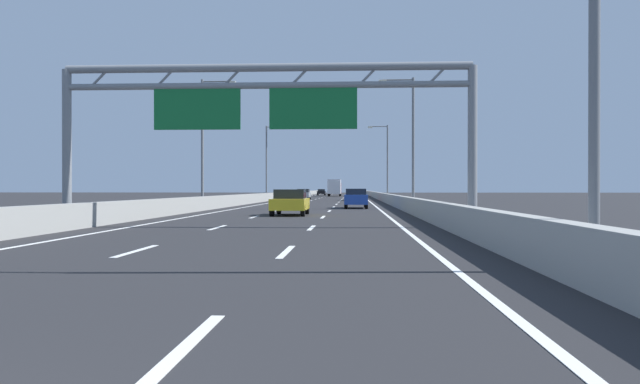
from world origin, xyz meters
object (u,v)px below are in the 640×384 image
Objects in this scene: streetlamp_right_mid at (410,134)px; silver_car at (303,194)px; black_car at (321,192)px; red_car at (355,194)px; sign_gantry at (264,103)px; streetlamp_right_far at (386,158)px; streetlamp_left_far at (268,158)px; box_truck at (335,187)px; yellow_car at (290,202)px; streetlamp_left_mid at (205,135)px; blue_car at (356,198)px; white_car at (353,193)px.

streetlamp_right_mid is 2.05× the size of silver_car.
red_car is (7.20, -59.09, 0.05)m from black_car.
sign_gantry is 56.25m from streetlamp_right_far.
streetlamp_left_far is 42.64m from box_truck.
red_car is at bearing 85.06° from yellow_car.
streetlamp_left_mid is at bearing -90.00° from streetlamp_left_far.
streetlamp_right_mid and streetlamp_left_far have the same top height.
streetlamp_left_far is at bearing 172.58° from red_car.
streetlamp_left_far is 1.00× the size of streetlamp_right_far.
streetlamp_right_far is 6.20m from red_car.
box_truck is at bearing 100.43° from streetlamp_right_far.
streetlamp_right_far reaches higher than sign_gantry.
red_car is at bearing 89.94° from blue_car.
streetlamp_left_mid and streetlamp_right_mid have the same top height.
sign_gantry is at bearing -88.24° from black_car.
yellow_car is 0.91× the size of blue_car.
streetlamp_right_far is 2.26× the size of black_car.
black_car is at bearing 108.40° from white_car.
black_car is at bearing 86.15° from streetlamp_left_far.
streetlamp_left_mid is at bearing 180.00° from streetlamp_right_mid.
silver_car is 1.02× the size of red_car.
silver_car reaches higher than black_car.
streetlamp_right_mid is (14.93, 0.00, 0.00)m from streetlamp_left_mid.
streetlamp_left_far is at bearing 109.01° from blue_car.
sign_gantry is 24.30m from blue_car.
streetlamp_left_mid reaches higher than black_car.
streetlamp_left_mid is at bearing -95.83° from silver_car.
red_car is 43.49m from box_truck.
red_car is (-3.85, -1.44, -4.64)m from streetlamp_right_far.
box_truck is (3.34, -15.78, 1.04)m from black_car.
streetlamp_right_far is at bearing 90.00° from streetlamp_right_mid.
white_car is 31.96m from silver_car.
box_truck is at bearing -78.04° from black_car.
streetlamp_left_mid is 76.57m from box_truck.
box_truck is (7.22, 76.15, -3.64)m from streetlamp_left_mid.
yellow_car is 0.92× the size of silver_car.
sign_gantry reaches higher than white_car.
streetlamp_left_mid is at bearing -95.42° from box_truck.
black_car is (3.88, 57.64, -4.69)m from streetlamp_left_far.
sign_gantry reaches higher than yellow_car.
box_truck is (-3.86, 43.31, 1.00)m from red_car.
streetlamp_left_mid reaches higher than silver_car.
red_car reaches higher than black_car.
white_car is 0.98× the size of red_car.
sign_gantry reaches higher than red_car.
black_car is at bearing 91.76° from sign_gantry.
silver_car is at bearing 100.51° from blue_car.
box_truck reaches higher than black_car.
sign_gantry reaches higher than blue_car.
yellow_car is at bearing -99.61° from streetlamp_right_far.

